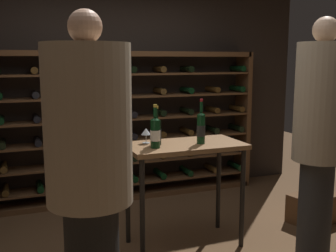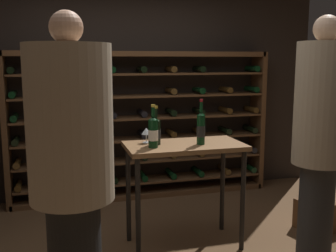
% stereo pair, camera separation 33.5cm
% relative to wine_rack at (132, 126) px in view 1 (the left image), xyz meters
% --- Properties ---
extents(back_wall, '(5.11, 0.10, 2.94)m').
position_rel_wine_rack_xyz_m(back_wall, '(-0.20, 0.21, 0.59)').
color(back_wall, black).
rests_on(back_wall, ground).
extents(wine_rack, '(3.18, 0.32, 1.78)m').
position_rel_wine_rack_xyz_m(wine_rack, '(0.00, 0.00, 0.00)').
color(wine_rack, brown).
rests_on(wine_rack, ground).
extents(tasting_table, '(1.04, 0.55, 0.95)m').
position_rel_wine_rack_xyz_m(tasting_table, '(0.07, -1.45, -0.07)').
color(tasting_table, brown).
rests_on(tasting_table, ground).
extents(person_guest_blue_shirt, '(0.50, 0.50, 1.95)m').
position_rel_wine_rack_xyz_m(person_guest_blue_shirt, '(-0.94, -2.37, 0.20)').
color(person_guest_blue_shirt, black).
rests_on(person_guest_blue_shirt, ground).
extents(person_bystander_red_print, '(0.42, 0.42, 2.01)m').
position_rel_wine_rack_xyz_m(person_bystander_red_print, '(0.96, -2.12, 0.24)').
color(person_bystander_red_print, '#2C2C2C').
rests_on(person_bystander_red_print, ground).
extents(wine_crate, '(0.55, 0.45, 0.30)m').
position_rel_wine_rack_xyz_m(wine_crate, '(1.53, -1.46, -0.73)').
color(wine_crate, brown).
rests_on(wine_crate, ground).
extents(wine_bottle_green_slim, '(0.07, 0.07, 0.40)m').
position_rel_wine_rack_xyz_m(wine_bottle_green_slim, '(0.20, -1.51, 0.21)').
color(wine_bottle_green_slim, black).
rests_on(wine_bottle_green_slim, tasting_table).
extents(wine_bottle_red_label, '(0.08, 0.08, 0.34)m').
position_rel_wine_rack_xyz_m(wine_bottle_red_label, '(-0.18, -1.41, 0.19)').
color(wine_bottle_red_label, black).
rests_on(wine_bottle_red_label, tasting_table).
extents(wine_bottle_black_capsule, '(0.08, 0.08, 0.37)m').
position_rel_wine_rack_xyz_m(wine_bottle_black_capsule, '(-0.23, -1.53, 0.20)').
color(wine_bottle_black_capsule, black).
rests_on(wine_bottle_black_capsule, tasting_table).
extents(wine_glass_stemmed_center, '(0.09, 0.09, 0.14)m').
position_rel_wine_rack_xyz_m(wine_glass_stemmed_center, '(-0.25, -1.32, 0.17)').
color(wine_glass_stemmed_center, silver).
rests_on(wine_glass_stemmed_center, tasting_table).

